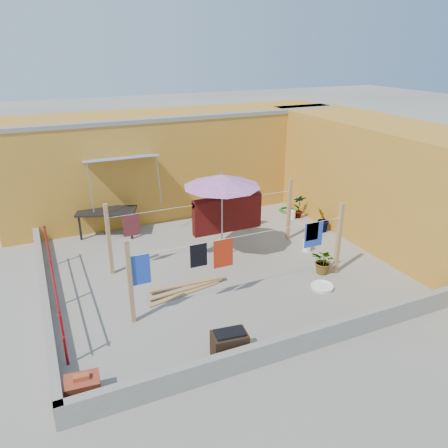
{
  "coord_description": "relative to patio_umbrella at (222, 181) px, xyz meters",
  "views": [
    {
      "loc": [
        -3.87,
        -8.91,
        5.2
      ],
      "look_at": [
        0.27,
        0.3,
        1.02
      ],
      "focal_mm": 35.0,
      "sensor_mm": 36.0,
      "label": 1
    }
  ],
  "objects": [
    {
      "name": "ground",
      "position": [
        -0.3,
        -0.5,
        -2.08
      ],
      "size": [
        80.0,
        80.0,
        0.0
      ],
      "primitive_type": "plane",
      "color": "#9E998E",
      "rests_on": "ground"
    },
    {
      "name": "wall_back",
      "position": [
        0.19,
        4.19,
        -0.47
      ],
      "size": [
        11.0,
        3.27,
        3.21
      ],
      "color": "#C07D2A",
      "rests_on": "ground"
    },
    {
      "name": "wall_right",
      "position": [
        4.9,
        -0.5,
        -0.48
      ],
      "size": [
        2.4,
        9.0,
        3.2
      ],
      "primitive_type": "cube",
      "color": "#C07D2A",
      "rests_on": "ground"
    },
    {
      "name": "parapet_front",
      "position": [
        -0.3,
        -4.08,
        -1.86
      ],
      "size": [
        8.3,
        0.16,
        0.44
      ],
      "primitive_type": "cube",
      "color": "gray",
      "rests_on": "ground"
    },
    {
      "name": "parapet_left",
      "position": [
        -4.38,
        -0.5,
        -1.86
      ],
      "size": [
        0.16,
        7.3,
        0.44
      ],
      "primitive_type": "cube",
      "color": "gray",
      "rests_on": "ground"
    },
    {
      "name": "red_railing",
      "position": [
        -4.15,
        -0.7,
        -1.36
      ],
      "size": [
        0.05,
        4.2,
        1.1
      ],
      "color": "#A31018",
      "rests_on": "ground"
    },
    {
      "name": "clothesline_rig",
      "position": [
        0.16,
        0.05,
        -1.05
      ],
      "size": [
        5.09,
        2.35,
        1.8
      ],
      "color": "tan",
      "rests_on": "ground"
    },
    {
      "name": "patio_umbrella",
      "position": [
        0.0,
        0.0,
        0.0
      ],
      "size": [
        2.45,
        2.45,
        2.32
      ],
      "color": "gray",
      "rests_on": "ground"
    },
    {
      "name": "outdoor_table",
      "position": [
        -2.44,
        2.7,
        -1.39
      ],
      "size": [
        1.83,
        1.37,
        0.77
      ],
      "color": "black",
      "rests_on": "ground"
    },
    {
      "name": "brick_stack",
      "position": [
        -4.0,
        -3.64,
        -1.88
      ],
      "size": [
        0.57,
        0.44,
        0.47
      ],
      "color": "#A23E25",
      "rests_on": "ground"
    },
    {
      "name": "lumber_pile",
      "position": [
        -1.43,
        -1.22,
        -2.02
      ],
      "size": [
        1.96,
        0.57,
        0.12
      ],
      "color": "tan",
      "rests_on": "ground"
    },
    {
      "name": "brazier",
      "position": [
        -1.5,
        -3.7,
        -1.81
      ],
      "size": [
        0.66,
        0.49,
        0.56
      ],
      "color": "black",
      "rests_on": "ground"
    },
    {
      "name": "white_basin",
      "position": [
        1.45,
        -2.4,
        -2.03
      ],
      "size": [
        0.53,
        0.53,
        0.09
      ],
      "color": "white",
      "rests_on": "ground"
    },
    {
      "name": "water_jug_a",
      "position": [
        2.24,
        -0.6,
        -1.92
      ],
      "size": [
        0.23,
        0.23,
        0.36
      ],
      "color": "white",
      "rests_on": "ground"
    },
    {
      "name": "water_jug_b",
      "position": [
        3.16,
        1.56,
        -1.95
      ],
      "size": [
        0.2,
        0.2,
        0.31
      ],
      "color": "white",
      "rests_on": "ground"
    },
    {
      "name": "green_hose",
      "position": [
        3.4,
        2.22,
        -2.04
      ],
      "size": [
        0.57,
        0.57,
        0.08
      ],
      "color": "#1C7D1B",
      "rests_on": "ground"
    },
    {
      "name": "plant_back_a",
      "position": [
        1.52,
        1.63,
        -1.71
      ],
      "size": [
        0.79,
        0.72,
        0.74
      ],
      "primitive_type": "imported",
      "rotation": [
        0.0,
        0.0,
        0.23
      ],
      "color": "#265E1B",
      "rests_on": "ground"
    },
    {
      "name": "plant_back_b",
      "position": [
        1.46,
        1.79,
        -1.76
      ],
      "size": [
        0.4,
        0.4,
        0.64
      ],
      "primitive_type": "imported",
      "rotation": [
        0.0,
        0.0,
        1.45
      ],
      "color": "#265E1B",
      "rests_on": "ground"
    },
    {
      "name": "plant_right_a",
      "position": [
        3.4,
        1.56,
        -1.69
      ],
      "size": [
        0.48,
        0.38,
        0.79
      ],
      "primitive_type": "imported",
      "rotation": [
        0.0,
        0.0,
        2.87
      ],
      "color": "#265E1B",
      "rests_on": "ground"
    },
    {
      "name": "plant_right_b",
      "position": [
        3.4,
        0.3,
        -1.69
      ],
      "size": [
        0.55,
        0.54,
        0.79
      ],
      "primitive_type": "imported",
      "rotation": [
        0.0,
        0.0,
        3.79
      ],
      "color": "#265E1B",
      "rests_on": "ground"
    },
    {
      "name": "plant_right_c",
      "position": [
        1.91,
        -1.82,
        -1.76
      ],
      "size": [
        0.69,
        0.73,
        0.64
      ],
      "primitive_type": "imported",
      "rotation": [
        0.0,
        0.0,
        5.12
      ],
      "color": "#265E1B",
      "rests_on": "ground"
    }
  ]
}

